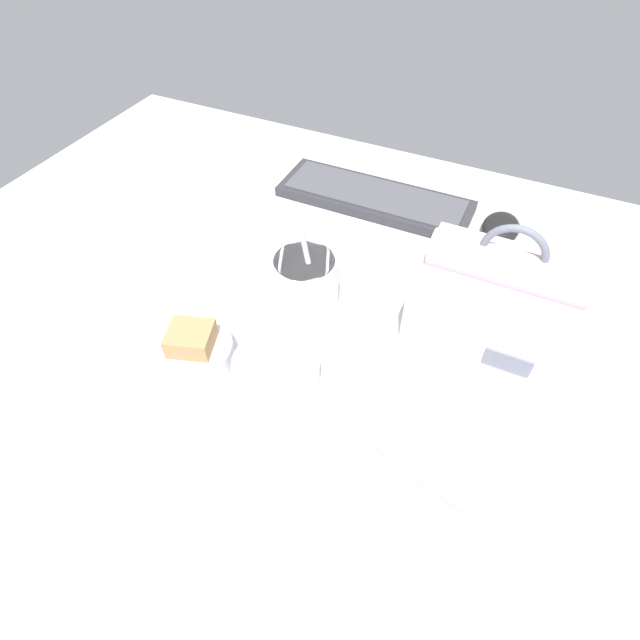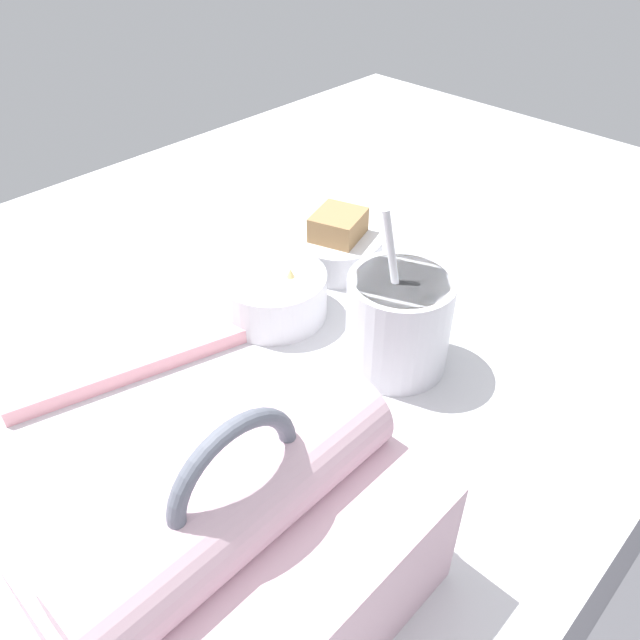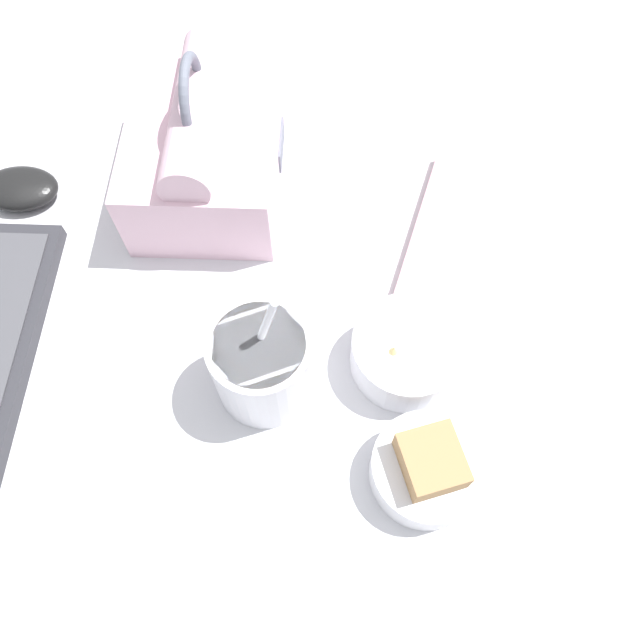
# 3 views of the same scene
# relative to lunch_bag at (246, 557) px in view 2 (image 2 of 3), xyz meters

# --- Properties ---
(desk_surface) EXTENTS (1.40, 1.10, 0.02)m
(desk_surface) POSITION_rel_lunch_bag_xyz_m (-0.24, -0.13, -0.07)
(desk_surface) COLOR silver
(desk_surface) RESTS_ON ground
(lunch_bag) EXTENTS (0.22, 0.16, 0.18)m
(lunch_bag) POSITION_rel_lunch_bag_xyz_m (0.00, 0.00, 0.00)
(lunch_bag) COLOR beige
(lunch_bag) RESTS_ON desk_surface
(soup_cup) EXTENTS (0.10, 0.10, 0.16)m
(soup_cup) POSITION_rel_lunch_bag_xyz_m (-0.26, -0.08, -0.01)
(soup_cup) COLOR silver
(soup_cup) RESTS_ON desk_surface
(bento_bowl_sandwich) EXTENTS (0.10, 0.10, 0.07)m
(bento_bowl_sandwich) POSITION_rel_lunch_bag_xyz_m (-0.34, -0.24, -0.03)
(bento_bowl_sandwich) COLOR silver
(bento_bowl_sandwich) RESTS_ON desk_surface
(bento_bowl_snacks) EXTENTS (0.11, 0.11, 0.06)m
(bento_bowl_snacks) POSITION_rel_lunch_bag_xyz_m (-0.23, -0.22, -0.03)
(bento_bowl_snacks) COLOR silver
(bento_bowl_snacks) RESTS_ON desk_surface
(chopstick_case) EXTENTS (0.23, 0.09, 0.02)m
(chopstick_case) POSITION_rel_lunch_bag_xyz_m (-0.07, -0.25, -0.05)
(chopstick_case) COLOR pink
(chopstick_case) RESTS_ON desk_surface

